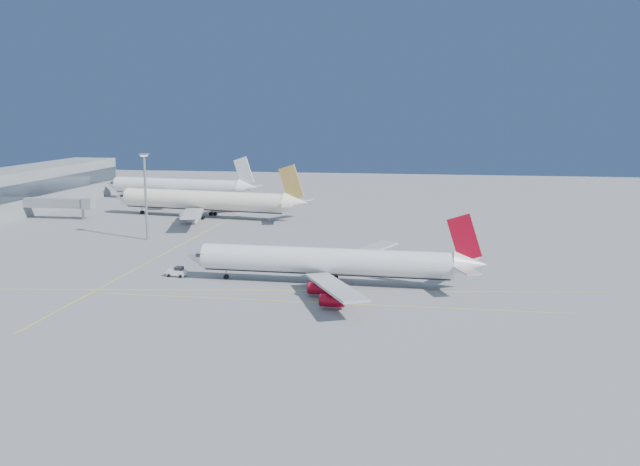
{
  "coord_description": "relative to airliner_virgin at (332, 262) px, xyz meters",
  "views": [
    {
      "loc": [
        25.34,
        -139.58,
        35.41
      ],
      "look_at": [
        -0.37,
        20.07,
        7.0
      ],
      "focal_mm": 40.0,
      "sensor_mm": 36.0,
      "label": 1
    }
  ],
  "objects": [
    {
      "name": "light_mast",
      "position": [
        -56.78,
        41.33,
        9.2
      ],
      "size": [
        2.03,
        2.03,
        23.43
      ],
      "color": "gray",
      "rests_on": "ground"
    },
    {
      "name": "airliner_etihad",
      "position": [
        -52.8,
        82.3,
        0.92
      ],
      "size": [
        69.68,
        63.71,
        18.23
      ],
      "rotation": [
        0.0,
        0.0,
        -0.16
      ],
      "color": "white",
      "rests_on": "ground"
    },
    {
      "name": "taxiway_lines",
      "position": [
        -19.9,
        6.06,
        -4.62
      ],
      "size": [
        118.86,
        140.0,
        0.02
      ],
      "color": "yellow",
      "rests_on": "ground"
    },
    {
      "name": "pushback_tug",
      "position": [
        -33.43,
        1.32,
        -3.63
      ],
      "size": [
        4.05,
        2.74,
        2.17
      ],
      "rotation": [
        0.0,
        0.0,
        -0.12
      ],
      "color": "white",
      "rests_on": "ground"
    },
    {
      "name": "jet_bridge",
      "position": [
        -98.3,
        71.71,
        0.54
      ],
      "size": [
        23.6,
        3.6,
        6.9
      ],
      "color": "gray",
      "rests_on": "ground"
    },
    {
      "name": "airliner_third",
      "position": [
        -77.64,
        123.95,
        0.69
      ],
      "size": [
        65.44,
        59.79,
        17.58
      ],
      "rotation": [
        0.0,
        0.0,
        -0.15
      ],
      "color": "white",
      "rests_on": "ground"
    },
    {
      "name": "airliner_virgin",
      "position": [
        0.0,
        0.0,
        0.0
      ],
      "size": [
        62.23,
        55.93,
        15.36
      ],
      "rotation": [
        0.0,
        0.0,
        -0.04
      ],
      "color": "white",
      "rests_on": "ground"
    },
    {
      "name": "terminal",
      "position": [
        -120.12,
        84.71,
        2.88
      ],
      "size": [
        18.4,
        110.0,
        15.0
      ],
      "color": "gray",
      "rests_on": "ground"
    },
    {
      "name": "ground",
      "position": [
        -5.19,
        -0.29,
        -4.63
      ],
      "size": [
        500.0,
        500.0,
        0.0
      ],
      "primitive_type": "plane",
      "color": "slate",
      "rests_on": "ground"
    }
  ]
}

